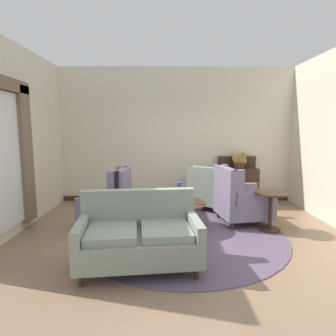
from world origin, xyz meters
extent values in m
plane|color=#896B51|center=(0.00, 0.00, 0.00)|extent=(7.99, 7.99, 0.00)
cube|color=beige|center=(0.00, 2.63, 1.62)|extent=(5.86, 0.08, 3.25)
cube|color=beige|center=(-2.85, 0.79, 1.62)|extent=(0.08, 3.69, 3.25)
cube|color=#382319|center=(0.00, 2.58, 0.06)|extent=(5.70, 0.03, 0.12)
cylinder|color=#5B4C60|center=(0.00, 0.30, 0.01)|extent=(3.51, 3.51, 0.01)
cube|color=#75604C|center=(-2.73, 0.68, 1.33)|extent=(0.10, 0.32, 2.39)
cylinder|color=#382319|center=(-0.04, 0.57, 0.47)|extent=(1.00, 1.00, 0.04)
cylinder|color=#382319|center=(-0.04, 0.57, 0.25)|extent=(0.10, 0.10, 0.41)
cube|color=#382319|center=(0.18, 0.56, 0.04)|extent=(0.28, 0.07, 0.07)
cube|color=#382319|center=(-0.13, 0.77, 0.04)|extent=(0.17, 0.28, 0.07)
cube|color=#382319|center=(-0.12, 0.37, 0.04)|extent=(0.16, 0.28, 0.07)
cylinder|color=#384C93|center=(-0.02, 0.53, 0.50)|extent=(0.08, 0.08, 0.02)
ellipsoid|color=#384C93|center=(-0.02, 0.53, 0.64)|extent=(0.14, 0.14, 0.25)
cylinder|color=#384C93|center=(-0.02, 0.53, 0.81)|extent=(0.07, 0.07, 0.09)
torus|color=#384C93|center=(-0.02, 0.53, 0.85)|extent=(0.12, 0.12, 0.02)
cube|color=gray|center=(-0.60, -0.88, 0.30)|extent=(1.63, 1.02, 0.31)
cube|color=gray|center=(-0.64, -0.52, 0.71)|extent=(1.55, 0.30, 0.51)
cube|color=gray|center=(-0.93, -0.96, 0.50)|extent=(0.68, 0.72, 0.10)
cube|color=gray|center=(-0.26, -0.89, 0.50)|extent=(0.68, 0.72, 0.10)
cube|color=gray|center=(-1.31, -1.01, 0.55)|extent=(0.19, 0.77, 0.21)
cube|color=gray|center=(0.12, -0.86, 0.55)|extent=(0.19, 0.77, 0.21)
cylinder|color=#382319|center=(-1.23, -1.30, 0.07)|extent=(0.06, 0.06, 0.14)
cylinder|color=#382319|center=(0.11, -1.16, 0.07)|extent=(0.06, 0.06, 0.14)
cylinder|color=#382319|center=(-1.30, -0.60, 0.07)|extent=(0.06, 0.06, 0.14)
cylinder|color=#382319|center=(0.03, -0.46, 0.07)|extent=(0.06, 0.06, 0.14)
cube|color=slate|center=(1.23, 0.90, 0.29)|extent=(1.03, 0.99, 0.31)
cube|color=slate|center=(0.85, 0.83, 0.77)|extent=(0.28, 0.86, 0.64)
cube|color=slate|center=(1.00, 0.48, 0.84)|extent=(0.21, 0.13, 0.48)
cube|color=slate|center=(0.88, 1.22, 0.84)|extent=(0.21, 0.13, 0.48)
cube|color=slate|center=(1.34, 0.54, 0.57)|extent=(0.81, 0.24, 0.24)
cube|color=slate|center=(1.21, 1.27, 0.57)|extent=(0.81, 0.24, 0.24)
cylinder|color=#382319|center=(1.65, 0.63, 0.07)|extent=(0.06, 0.06, 0.14)
cylinder|color=#382319|center=(1.54, 1.30, 0.07)|extent=(0.06, 0.06, 0.14)
cylinder|color=#382319|center=(0.92, 0.50, 0.07)|extent=(0.06, 0.06, 0.14)
cylinder|color=#382319|center=(0.80, 1.17, 0.07)|extent=(0.06, 0.06, 0.14)
cube|color=gray|center=(0.76, 1.91, 0.29)|extent=(1.12, 1.14, 0.29)
cube|color=gray|center=(0.54, 1.62, 0.71)|extent=(0.68, 0.57, 0.54)
cube|color=gray|center=(0.85, 1.50, 0.77)|extent=(0.20, 0.22, 0.41)
cube|color=gray|center=(0.34, 1.90, 0.77)|extent=(0.20, 0.22, 0.41)
cube|color=gray|center=(1.05, 1.74, 0.55)|extent=(0.54, 0.66, 0.23)
cube|color=gray|center=(0.54, 2.15, 0.55)|extent=(0.54, 0.66, 0.23)
cylinder|color=#382319|center=(1.21, 2.00, 0.07)|extent=(0.06, 0.06, 0.14)
cylinder|color=#382319|center=(0.74, 2.36, 0.07)|extent=(0.06, 0.06, 0.14)
cylinder|color=#382319|center=(0.78, 1.45, 0.07)|extent=(0.06, 0.06, 0.14)
cylinder|color=#382319|center=(0.32, 1.82, 0.07)|extent=(0.06, 0.06, 0.14)
cube|color=slate|center=(-1.34, 0.56, 0.29)|extent=(0.87, 0.80, 0.31)
cube|color=slate|center=(-1.00, 0.54, 0.77)|extent=(0.19, 0.75, 0.65)
cube|color=slate|center=(-1.07, 0.86, 0.85)|extent=(0.21, 0.11, 0.50)
cube|color=slate|center=(-1.11, 0.23, 0.85)|extent=(0.21, 0.11, 0.50)
cube|color=slate|center=(-1.37, 0.89, 0.54)|extent=(0.72, 0.15, 0.20)
cube|color=slate|center=(-1.41, 0.25, 0.54)|extent=(0.72, 0.15, 0.20)
cylinder|color=#382319|center=(-1.65, 0.88, 0.07)|extent=(0.06, 0.06, 0.14)
cylinder|color=#382319|center=(-1.69, 0.30, 0.07)|extent=(0.06, 0.06, 0.14)
cylinder|color=#382319|center=(-0.99, 0.83, 0.07)|extent=(0.06, 0.06, 0.14)
cylinder|color=#382319|center=(-1.03, 0.25, 0.07)|extent=(0.06, 0.06, 0.14)
cylinder|color=#382319|center=(1.58, 0.44, 0.68)|extent=(0.57, 0.57, 0.03)
cylinder|color=#382319|center=(1.58, 0.44, 0.33)|extent=(0.07, 0.07, 0.67)
cylinder|color=#382319|center=(1.58, 0.44, 0.02)|extent=(0.37, 0.37, 0.04)
cube|color=#382319|center=(1.48, 2.33, 0.48)|extent=(0.93, 0.36, 0.75)
cube|color=#382319|center=(1.48, 2.49, 0.99)|extent=(0.93, 0.04, 0.27)
cube|color=#382319|center=(1.07, 2.20, 0.05)|extent=(0.06, 0.06, 0.10)
cube|color=#382319|center=(1.89, 2.20, 0.05)|extent=(0.06, 0.06, 0.10)
cube|color=#382319|center=(1.07, 2.46, 0.05)|extent=(0.06, 0.06, 0.10)
cube|color=#382319|center=(1.89, 2.46, 0.05)|extent=(0.06, 0.06, 0.10)
cube|color=#382319|center=(1.48, 2.31, 0.92)|extent=(0.24, 0.24, 0.14)
cone|color=#B28942|center=(1.54, 2.23, 1.16)|extent=(0.46, 0.55, 0.49)
camera|label=1|loc=(-0.26, -4.33, 1.80)|focal=30.21mm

